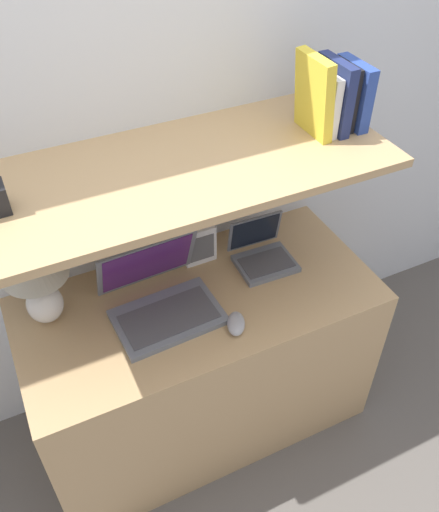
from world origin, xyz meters
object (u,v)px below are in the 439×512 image
at_px(book_navy, 334,95).
at_px(book_white, 324,102).
at_px(laptop_large, 161,299).
at_px(book_black, 343,96).
at_px(computer_mouse, 236,324).
at_px(table_lamp, 36,274).
at_px(laptop_small, 262,254).
at_px(book_blue, 353,94).
at_px(book_yellow, 314,96).
at_px(router_box, 197,242).

distance_m(book_navy, book_white, 0.04).
relative_size(laptop_large, book_black, 1.76).
bearing_deg(computer_mouse, table_lamp, 150.45).
relative_size(laptop_small, book_blue, 1.05).
xyz_separation_m(book_navy, book_yellow, (-0.08, 0.00, 0.01)).
distance_m(laptop_large, book_black, 0.89).
distance_m(table_lamp, laptop_small, 0.81).
xyz_separation_m(book_blue, book_navy, (-0.07, 0.00, 0.01)).
xyz_separation_m(router_box, book_navy, (0.43, -0.13, 0.54)).
height_order(laptop_large, book_blue, book_blue).
height_order(table_lamp, laptop_small, table_lamp).
bearing_deg(laptop_large, computer_mouse, -43.91).
xyz_separation_m(table_lamp, laptop_small, (0.79, -0.06, -0.17)).
height_order(book_black, book_navy, book_navy).
xyz_separation_m(book_blue, book_black, (-0.04, -0.00, 0.00)).
xyz_separation_m(book_black, book_yellow, (-0.11, 0.00, 0.02)).
bearing_deg(book_black, book_white, 180.00).
distance_m(laptop_large, book_blue, 0.91).
relative_size(laptop_small, book_black, 1.04).
distance_m(book_white, book_yellow, 0.05).
height_order(router_box, book_yellow, book_yellow).
bearing_deg(book_yellow, table_lamp, 175.95).
xyz_separation_m(router_box, book_black, (0.46, -0.13, 0.53)).
bearing_deg(laptop_large, book_black, 5.14).
distance_m(book_navy, book_yellow, 0.08).
bearing_deg(computer_mouse, book_white, 30.34).
relative_size(table_lamp, router_box, 2.04).
bearing_deg(book_black, book_navy, 180.00).
height_order(book_black, book_white, book_black).
bearing_deg(laptop_large, book_navy, 5.43).
xyz_separation_m(table_lamp, book_white, (0.97, -0.07, 0.40)).
relative_size(book_blue, book_white, 1.07).
relative_size(router_box, book_white, 0.79).
height_order(laptop_large, book_yellow, book_yellow).
height_order(laptop_small, router_box, laptop_small).
relative_size(laptop_large, book_navy, 1.63).
height_order(laptop_large, book_black, book_black).
bearing_deg(book_blue, book_black, -180.00).
height_order(book_blue, book_yellow, book_yellow).
bearing_deg(computer_mouse, laptop_small, 46.81).
bearing_deg(book_black, book_yellow, 180.00).
xyz_separation_m(book_white, book_yellow, (-0.04, 0.00, 0.03)).
xyz_separation_m(table_lamp, book_black, (1.04, -0.07, 0.41)).
bearing_deg(book_black, router_box, 164.18).
relative_size(table_lamp, computer_mouse, 2.64).
distance_m(table_lamp, computer_mouse, 0.66).
xyz_separation_m(table_lamp, book_yellow, (0.93, -0.07, 0.43)).
height_order(table_lamp, book_navy, book_navy).
xyz_separation_m(book_blue, book_white, (-0.11, 0.00, -0.01)).
bearing_deg(book_white, book_yellow, 180.00).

